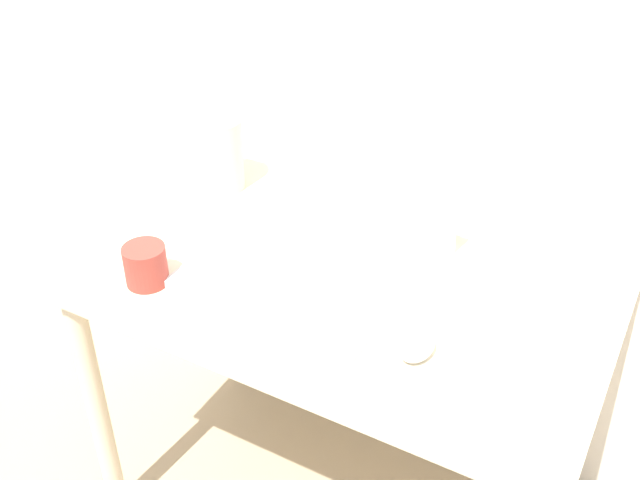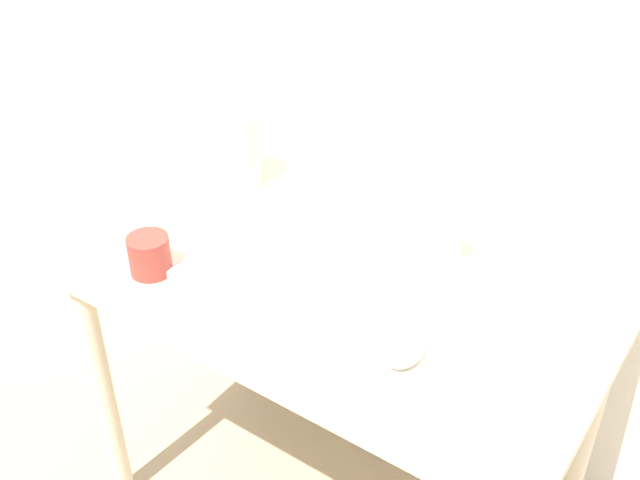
# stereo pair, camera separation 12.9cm
# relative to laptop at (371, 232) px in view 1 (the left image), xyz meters

# --- Properties ---
(desk) EXTENTS (1.12, 0.70, 0.76)m
(desk) POSITION_rel_laptop_xyz_m (-0.01, -0.11, -0.15)
(desk) COLOR beige
(desk) RESTS_ON ground_plane
(laptop) EXTENTS (0.34, 0.21, 0.22)m
(laptop) POSITION_rel_laptop_xyz_m (0.00, 0.00, 0.00)
(laptop) COLOR white
(laptop) RESTS_ON desk
(keyboard) EXTENTS (0.45, 0.15, 0.02)m
(keyboard) POSITION_rel_laptop_xyz_m (-0.09, -0.27, -0.04)
(keyboard) COLOR silver
(keyboard) RESTS_ON desk
(mouse) EXTENTS (0.06, 0.09, 0.03)m
(mouse) POSITION_rel_laptop_xyz_m (0.22, -0.26, -0.03)
(mouse) COLOR white
(mouse) RESTS_ON desk
(vase) EXTENTS (0.13, 0.13, 0.26)m
(vase) POSITION_rel_laptop_xyz_m (-0.46, 0.08, 0.08)
(vase) COLOR beige
(vase) RESTS_ON desk
(mug) EXTENTS (0.09, 0.09, 0.09)m
(mug) POSITION_rel_laptop_xyz_m (-0.36, -0.33, -0.01)
(mug) COLOR #9E382D
(mug) RESTS_ON desk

